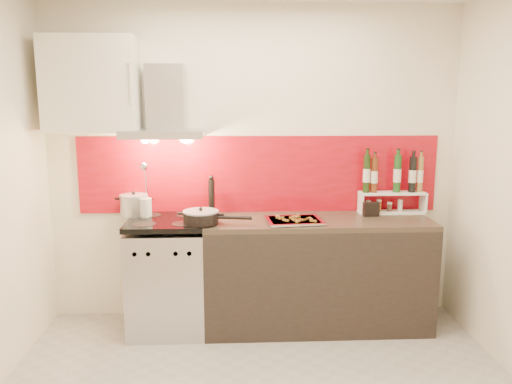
{
  "coord_description": "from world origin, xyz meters",
  "views": [
    {
      "loc": [
        -0.17,
        -2.74,
        1.84
      ],
      "look_at": [
        0.0,
        0.95,
        1.15
      ],
      "focal_mm": 35.0,
      "sensor_mm": 36.0,
      "label": 1
    }
  ],
  "objects_px": {
    "counter": "(316,273)",
    "pepper_mill": "(211,196)",
    "baking_tray": "(294,220)",
    "stock_pot": "(134,205)",
    "saute_pan": "(202,217)",
    "range_stove": "(168,276)"
  },
  "relations": [
    {
      "from": "counter",
      "to": "stock_pot",
      "type": "height_order",
      "value": "stock_pot"
    },
    {
      "from": "saute_pan",
      "to": "pepper_mill",
      "type": "bearing_deg",
      "value": 78.75
    },
    {
      "from": "saute_pan",
      "to": "baking_tray",
      "type": "distance_m",
      "value": 0.71
    },
    {
      "from": "saute_pan",
      "to": "baking_tray",
      "type": "bearing_deg",
      "value": 2.63
    },
    {
      "from": "counter",
      "to": "range_stove",
      "type": "bearing_deg",
      "value": -179.77
    },
    {
      "from": "stock_pot",
      "to": "counter",
      "type": "bearing_deg",
      "value": -6.45
    },
    {
      "from": "baking_tray",
      "to": "pepper_mill",
      "type": "bearing_deg",
      "value": 156.5
    },
    {
      "from": "range_stove",
      "to": "counter",
      "type": "bearing_deg",
      "value": 0.23
    },
    {
      "from": "range_stove",
      "to": "saute_pan",
      "type": "xyz_separation_m",
      "value": [
        0.29,
        -0.13,
        0.52
      ]
    },
    {
      "from": "pepper_mill",
      "to": "stock_pot",
      "type": "bearing_deg",
      "value": -179.12
    },
    {
      "from": "range_stove",
      "to": "counter",
      "type": "xyz_separation_m",
      "value": [
        1.2,
        0.0,
        0.01
      ]
    },
    {
      "from": "saute_pan",
      "to": "stock_pot",
      "type": "bearing_deg",
      "value": 151.7
    },
    {
      "from": "counter",
      "to": "pepper_mill",
      "type": "xyz_separation_m",
      "value": [
        -0.85,
        0.18,
        0.61
      ]
    },
    {
      "from": "counter",
      "to": "saute_pan",
      "type": "bearing_deg",
      "value": -171.4
    },
    {
      "from": "saute_pan",
      "to": "baking_tray",
      "type": "relative_size",
      "value": 1.16
    },
    {
      "from": "counter",
      "to": "baking_tray",
      "type": "distance_m",
      "value": 0.52
    },
    {
      "from": "range_stove",
      "to": "counter",
      "type": "height_order",
      "value": "range_stove"
    },
    {
      "from": "counter",
      "to": "pepper_mill",
      "type": "height_order",
      "value": "pepper_mill"
    },
    {
      "from": "baking_tray",
      "to": "range_stove",
      "type": "bearing_deg",
      "value": 174.26
    },
    {
      "from": "counter",
      "to": "baking_tray",
      "type": "relative_size",
      "value": 3.96
    },
    {
      "from": "baking_tray",
      "to": "saute_pan",
      "type": "bearing_deg",
      "value": -177.37
    },
    {
      "from": "stock_pot",
      "to": "baking_tray",
      "type": "distance_m",
      "value": 1.31
    }
  ]
}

